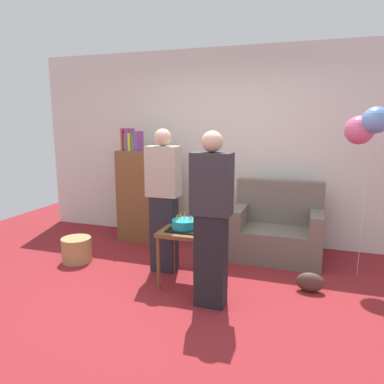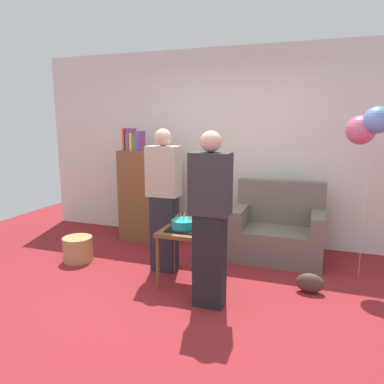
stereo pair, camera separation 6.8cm
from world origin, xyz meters
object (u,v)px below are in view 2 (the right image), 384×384
balloon_bunch (368,126)px  person_holding_cake (210,219)px  birthday_cake (184,225)px  side_table (184,238)px  person_blowing_candles (164,200)px  bookshelf (148,195)px  wicker_basket (78,249)px  couch (278,232)px  handbag (310,283)px

balloon_bunch → person_holding_cake: bearing=-138.9°
birthday_cake → balloon_bunch: bearing=25.4°
side_table → person_blowing_candles: (-0.34, 0.26, 0.33)m
person_holding_cake → balloon_bunch: 1.97m
bookshelf → wicker_basket: (-0.48, -1.02, -0.53)m
person_holding_cake → balloon_bunch: (1.35, 1.18, 0.83)m
birthday_cake → couch: bearing=52.2°
birthday_cake → balloon_bunch: 2.17m
birthday_cake → handbag: (1.28, 0.22, -0.55)m
side_table → person_holding_cake: 0.62m
wicker_basket → balloon_bunch: balloon_bunch is taller
couch → bookshelf: bookshelf is taller
bookshelf → side_table: size_ratio=2.70×
birthday_cake → balloon_bunch: size_ratio=0.17×
person_holding_cake → handbag: size_ratio=5.82×
wicker_basket → birthday_cake: bearing=-6.1°
birthday_cake → wicker_basket: (-1.47, 0.16, -0.50)m
side_table → wicker_basket: size_ratio=1.66×
birthday_cake → person_blowing_candles: size_ratio=0.20×
bookshelf → handbag: size_ratio=5.75×
couch → handbag: bearing=-63.8°
bookshelf → side_table: bearing=-49.8°
birthday_cake → side_table: bearing=-96.3°
person_holding_cake → wicker_basket: person_holding_cake is taller
side_table → birthday_cake: size_ratio=1.86×
bookshelf → person_holding_cake: 2.07m
person_blowing_candles → handbag: size_ratio=5.82×
side_table → person_blowing_candles: 0.54m
bookshelf → person_blowing_candles: 1.14m
handbag → wicker_basket: bearing=-178.7°
birthday_cake → wicker_basket: size_ratio=0.89×
wicker_basket → balloon_bunch: size_ratio=0.19×
person_blowing_candles → wicker_basket: person_blowing_candles is taller
couch → birthday_cake: (-0.85, -1.09, 0.31)m
bookshelf → wicker_basket: 1.24m
person_blowing_candles → handbag: 1.78m
person_blowing_candles → birthday_cake: bearing=-28.3°
side_table → birthday_cake: (0.00, 0.00, 0.14)m
person_blowing_candles → couch: bearing=44.3°
person_blowing_candles → person_holding_cake: size_ratio=1.00×
wicker_basket → person_holding_cake: bearing=-15.3°
birthday_cake → person_blowing_candles: (-0.34, 0.26, 0.19)m
side_table → handbag: size_ratio=2.13×
side_table → handbag: bearing=9.8°
bookshelf → handbag: 2.53m
couch → balloon_bunch: size_ratio=0.59×
couch → handbag: 1.00m
couch → side_table: 1.39m
handbag → couch: bearing=116.2°
couch → bookshelf: (-1.84, 0.09, 0.34)m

